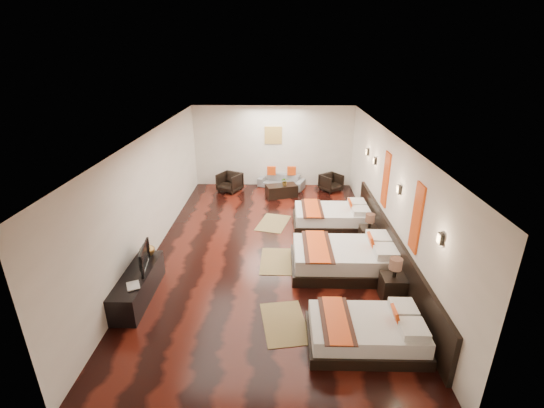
{
  "coord_description": "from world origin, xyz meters",
  "views": [
    {
      "loc": [
        0.24,
        -8.22,
        4.53
      ],
      "look_at": [
        0.06,
        0.19,
        1.1
      ],
      "focal_mm": 25.07,
      "sensor_mm": 36.0,
      "label": 1
    }
  ],
  "objects_px": {
    "bed_mid": "(346,258)",
    "tv_console": "(138,285)",
    "bed_near": "(367,332)",
    "nightstand_a": "(393,285)",
    "bed_far": "(333,217)",
    "sofa": "(281,181)",
    "book": "(127,287)",
    "armchair_right": "(331,183)",
    "figurine": "(147,248)",
    "table_plant": "(285,181)",
    "tv": "(141,257)",
    "nightstand_b": "(368,234)",
    "coffee_table": "(281,191)",
    "armchair_left": "(230,182)"
  },
  "relations": [
    {
      "from": "armchair_left",
      "to": "tv_console",
      "type": "bearing_deg",
      "value": -71.07
    },
    {
      "from": "bed_near",
      "to": "nightstand_a",
      "type": "bearing_deg",
      "value": 59.2
    },
    {
      "from": "nightstand_a",
      "to": "sofa",
      "type": "bearing_deg",
      "value": 108.53
    },
    {
      "from": "book",
      "to": "sofa",
      "type": "height_order",
      "value": "book"
    },
    {
      "from": "sofa",
      "to": "tv_console",
      "type": "bearing_deg",
      "value": -92.4
    },
    {
      "from": "bed_mid",
      "to": "tv_console",
      "type": "relative_size",
      "value": 1.28
    },
    {
      "from": "book",
      "to": "table_plant",
      "type": "xyz_separation_m",
      "value": [
        2.91,
        6.06,
        -0.02
      ]
    },
    {
      "from": "figurine",
      "to": "armchair_left",
      "type": "relative_size",
      "value": 0.45
    },
    {
      "from": "nightstand_a",
      "to": "armchair_right",
      "type": "relative_size",
      "value": 1.38
    },
    {
      "from": "bed_far",
      "to": "figurine",
      "type": "bearing_deg",
      "value": -147.6
    },
    {
      "from": "nightstand_b",
      "to": "tv_console",
      "type": "xyz_separation_m",
      "value": [
        -4.95,
        -2.28,
        -0.02
      ]
    },
    {
      "from": "figurine",
      "to": "book",
      "type": "bearing_deg",
      "value": -90.0
    },
    {
      "from": "figurine",
      "to": "tv",
      "type": "bearing_deg",
      "value": -84.21
    },
    {
      "from": "bed_far",
      "to": "armchair_right",
      "type": "bearing_deg",
      "value": 83.91
    },
    {
      "from": "nightstand_a",
      "to": "book",
      "type": "distance_m",
      "value": 4.98
    },
    {
      "from": "coffee_table",
      "to": "bed_mid",
      "type": "bearing_deg",
      "value": -72.71
    },
    {
      "from": "bed_far",
      "to": "sofa",
      "type": "bearing_deg",
      "value": 114.08
    },
    {
      "from": "book",
      "to": "armchair_right",
      "type": "height_order",
      "value": "armchair_right"
    },
    {
      "from": "bed_mid",
      "to": "book",
      "type": "relative_size",
      "value": 7.86
    },
    {
      "from": "nightstand_a",
      "to": "table_plant",
      "type": "xyz_separation_m",
      "value": [
        -2.04,
        5.5,
        0.23
      ]
    },
    {
      "from": "coffee_table",
      "to": "armchair_right",
      "type": "bearing_deg",
      "value": 19.31
    },
    {
      "from": "tv_console",
      "to": "book",
      "type": "distance_m",
      "value": 0.56
    },
    {
      "from": "bed_mid",
      "to": "figurine",
      "type": "relative_size",
      "value": 7.2
    },
    {
      "from": "nightstand_b",
      "to": "tv_console",
      "type": "relative_size",
      "value": 0.46
    },
    {
      "from": "bed_mid",
      "to": "armchair_right",
      "type": "distance_m",
      "value": 5.12
    },
    {
      "from": "nightstand_b",
      "to": "table_plant",
      "type": "bearing_deg",
      "value": 121.78
    },
    {
      "from": "bed_far",
      "to": "tv_console",
      "type": "height_order",
      "value": "bed_far"
    },
    {
      "from": "bed_near",
      "to": "book",
      "type": "xyz_separation_m",
      "value": [
        -4.19,
        0.7,
        0.32
      ]
    },
    {
      "from": "book",
      "to": "table_plant",
      "type": "relative_size",
      "value": 1.04
    },
    {
      "from": "nightstand_b",
      "to": "tv",
      "type": "height_order",
      "value": "tv"
    },
    {
      "from": "sofa",
      "to": "nightstand_a",
      "type": "bearing_deg",
      "value": -50.61
    },
    {
      "from": "nightstand_a",
      "to": "armchair_left",
      "type": "bearing_deg",
      "value": 123.16
    },
    {
      "from": "bed_near",
      "to": "bed_mid",
      "type": "relative_size",
      "value": 0.82
    },
    {
      "from": "tv",
      "to": "armchair_right",
      "type": "relative_size",
      "value": 1.26
    },
    {
      "from": "bed_near",
      "to": "bed_far",
      "type": "bearing_deg",
      "value": 89.97
    },
    {
      "from": "bed_far",
      "to": "bed_mid",
      "type": "bearing_deg",
      "value": -89.93
    },
    {
      "from": "tv_console",
      "to": "figurine",
      "type": "height_order",
      "value": "figurine"
    },
    {
      "from": "figurine",
      "to": "armchair_right",
      "type": "height_order",
      "value": "figurine"
    },
    {
      "from": "tv",
      "to": "armchair_left",
      "type": "xyz_separation_m",
      "value": [
        0.98,
        5.87,
        -0.46
      ]
    },
    {
      "from": "nightstand_a",
      "to": "bed_far",
      "type": "bearing_deg",
      "value": 102.85
    },
    {
      "from": "tv_console",
      "to": "figurine",
      "type": "bearing_deg",
      "value": 90.0
    },
    {
      "from": "nightstand_a",
      "to": "nightstand_b",
      "type": "xyz_separation_m",
      "value": [
        -0.0,
        2.21,
        -0.02
      ]
    },
    {
      "from": "tv_console",
      "to": "sofa",
      "type": "relative_size",
      "value": 1.13
    },
    {
      "from": "bed_near",
      "to": "sofa",
      "type": "xyz_separation_m",
      "value": [
        -1.4,
        7.68,
        -0.01
      ]
    },
    {
      "from": "nightstand_b",
      "to": "tv_console",
      "type": "distance_m",
      "value": 5.45
    },
    {
      "from": "tv",
      "to": "table_plant",
      "type": "relative_size",
      "value": 2.87
    },
    {
      "from": "nightstand_b",
      "to": "figurine",
      "type": "relative_size",
      "value": 2.61
    },
    {
      "from": "nightstand_b",
      "to": "bed_near",
      "type": "bearing_deg",
      "value": -102.21
    },
    {
      "from": "bed_far",
      "to": "tv_console",
      "type": "bearing_deg",
      "value": -141.35
    },
    {
      "from": "sofa",
      "to": "bed_far",
      "type": "bearing_deg",
      "value": -45.06
    }
  ]
}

